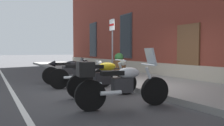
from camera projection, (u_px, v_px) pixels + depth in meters
ground_plane at (121, 89)px, 7.34m from camera, size 140.00×140.00×0.00m
sidewalk at (158, 83)px, 8.09m from camera, size 33.31×3.11×0.15m
lane_stripe at (16, 99)px, 5.79m from camera, size 33.31×0.12×0.01m
motorcycle_black_sport at (71, 69)px, 8.62m from camera, size 0.62×2.05×0.99m
motorcycle_black_naked at (82, 74)px, 7.44m from camera, size 0.81×2.07×0.92m
motorcycle_yellow_naked at (104, 79)px, 6.10m from camera, size 0.62×2.04×1.01m
motorcycle_silver_touring at (119, 83)px, 4.81m from camera, size 0.74×2.17×1.32m
parking_sign at (112, 40)px, 8.88m from camera, size 0.36×0.07×2.38m
barrel_planter at (119, 66)px, 10.06m from camera, size 0.65×0.65×1.01m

